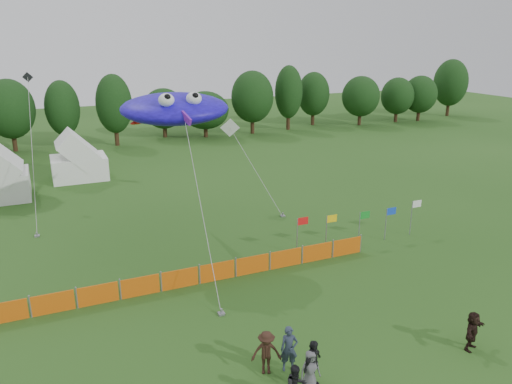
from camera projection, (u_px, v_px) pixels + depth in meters
name	position (u px, v px, depth m)	size (l,w,h in m)	color
ground	(316.00, 358.00, 19.88)	(160.00, 160.00, 0.00)	#234C16
treeline	(136.00, 107.00, 58.47)	(104.57, 8.78, 8.36)	#382314
tent_left	(1.00, 177.00, 38.58)	(4.01, 4.01, 3.53)	white
tent_right	(79.00, 160.00, 44.05)	(4.72, 3.77, 3.33)	white
barrier_fence	(199.00, 275.00, 25.62)	(19.90, 0.06, 1.00)	#D2560B
flag_row	(360.00, 221.00, 30.34)	(8.73, 0.58, 2.27)	gray
spectator_a	(289.00, 349.00, 18.90)	(0.67, 0.44, 1.85)	#293244
spectator_c	(266.00, 353.00, 18.75)	(1.14, 0.66, 1.76)	black
spectator_d	(312.00, 364.00, 17.98)	(1.12, 0.47, 1.91)	black
spectator_e	(310.00, 370.00, 17.94)	(0.76, 0.49, 1.55)	#57555B
spectator_f	(472.00, 331.00, 20.19)	(1.56, 0.50, 1.69)	black
stingray_kite	(173.00, 108.00, 27.76)	(6.94, 15.88, 9.49)	#2511F2
small_kite_white	(241.00, 146.00, 36.28)	(3.06, 4.77, 6.48)	silver
small_kite_dark	(31.00, 141.00, 35.10)	(1.15, 10.04, 9.62)	black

